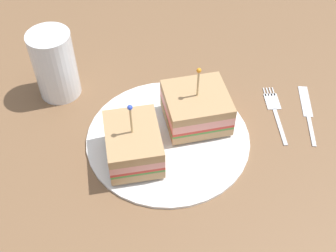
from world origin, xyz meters
TOP-DOWN VIEW (x-y plane):
  - ground_plane at (0.00, 0.00)cm, footprint 111.90×111.90cm
  - plate at (0.00, 0.00)cm, footprint 24.43×24.43cm
  - sandwich_half_front at (5.22, 1.16)cm, footprint 10.94×10.57cm
  - sandwich_half_back at (-5.97, -1.42)cm, footprint 9.52×10.98cm
  - drink_glass at (-11.73, 17.00)cm, footprint 6.71×6.71cm
  - fork at (18.15, -1.38)cm, footprint 5.65×12.08cm
  - knife at (22.62, -4.12)cm, footprint 7.28×11.93cm

SIDE VIEW (x-z plane):
  - ground_plane at x=0.00cm, z-range -2.00..0.00cm
  - fork at x=18.15cm, z-range 0.00..0.35cm
  - knife at x=22.62cm, z-range 0.00..0.35cm
  - plate at x=0.00cm, z-range 0.00..0.91cm
  - sandwich_half_back at x=-5.97cm, z-range -1.58..8.49cm
  - sandwich_half_front at x=5.22cm, z-range -1.60..8.54cm
  - drink_glass at x=-11.73cm, z-range -0.66..10.72cm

